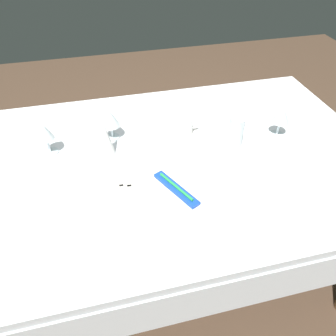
{
  "coord_description": "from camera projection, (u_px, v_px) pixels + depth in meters",
  "views": [
    {
      "loc": [
        -0.21,
        -1.0,
        1.57
      ],
      "look_at": [
        0.01,
        -0.08,
        0.76
      ],
      "focal_mm": 35.11,
      "sensor_mm": 36.0,
      "label": 1
    }
  ],
  "objects": [
    {
      "name": "ground_plane",
      "position": [
        162.0,
        263.0,
        1.8
      ],
      "size": [
        6.0,
        6.0,
        0.0
      ],
      "primitive_type": "plane",
      "color": "#4C3828"
    },
    {
      "name": "dining_table",
      "position": [
        160.0,
        174.0,
        1.37
      ],
      "size": [
        1.8,
        1.11,
        0.74
      ],
      "color": "white",
      "rests_on": "ground"
    },
    {
      "name": "dinner_plate",
      "position": [
        176.0,
        192.0,
        1.16
      ],
      "size": [
        0.26,
        0.26,
        0.02
      ],
      "primitive_type": "cylinder",
      "color": "white",
      "rests_on": "dining_table"
    },
    {
      "name": "toothbrush_package",
      "position": [
        176.0,
        189.0,
        1.15
      ],
      "size": [
        0.12,
        0.2,
        0.02
      ],
      "color": "blue",
      "rests_on": "dinner_plate"
    },
    {
      "name": "fork_outer",
      "position": [
        132.0,
        197.0,
        1.15
      ],
      "size": [
        0.02,
        0.2,
        0.0
      ],
      "color": "beige",
      "rests_on": "dining_table"
    },
    {
      "name": "fork_inner",
      "position": [
        124.0,
        198.0,
        1.15
      ],
      "size": [
        0.02,
        0.22,
        0.0
      ],
      "color": "beige",
      "rests_on": "dining_table"
    },
    {
      "name": "dinner_knife",
      "position": [
        216.0,
        183.0,
        1.21
      ],
      "size": [
        0.02,
        0.22,
        0.0
      ],
      "color": "beige",
      "rests_on": "dining_table"
    },
    {
      "name": "spoon_soup",
      "position": [
        223.0,
        178.0,
        1.23
      ],
      "size": [
        0.03,
        0.21,
        0.01
      ],
      "color": "beige",
      "rests_on": "dining_table"
    },
    {
      "name": "spoon_dessert",
      "position": [
        230.0,
        175.0,
        1.24
      ],
      "size": [
        0.03,
        0.2,
        0.01
      ],
      "color": "beige",
      "rests_on": "dining_table"
    },
    {
      "name": "spoon_tea",
      "position": [
        237.0,
        176.0,
        1.23
      ],
      "size": [
        0.03,
        0.21,
        0.01
      ],
      "color": "beige",
      "rests_on": "dining_table"
    },
    {
      "name": "saucer_left",
      "position": [
        184.0,
        134.0,
        1.44
      ],
      "size": [
        0.14,
        0.14,
        0.01
      ],
      "primitive_type": "cylinder",
      "color": "white",
      "rests_on": "dining_table"
    },
    {
      "name": "coffee_cup_left",
      "position": [
        184.0,
        125.0,
        1.41
      ],
      "size": [
        0.1,
        0.08,
        0.07
      ],
      "color": "white",
      "rests_on": "saucer_left"
    },
    {
      "name": "wine_glass_centre",
      "position": [
        110.0,
        119.0,
        1.36
      ],
      "size": [
        0.08,
        0.08,
        0.14
      ],
      "color": "silver",
      "rests_on": "dining_table"
    },
    {
      "name": "wine_glass_left",
      "position": [
        45.0,
        133.0,
        1.28
      ],
      "size": [
        0.07,
        0.07,
        0.14
      ],
      "color": "silver",
      "rests_on": "dining_table"
    },
    {
      "name": "wine_glass_right",
      "position": [
        282.0,
        116.0,
        1.37
      ],
      "size": [
        0.08,
        0.08,
        0.14
      ],
      "color": "silver",
      "rests_on": "dining_table"
    },
    {
      "name": "drink_tumbler",
      "position": [
        236.0,
        132.0,
        1.34
      ],
      "size": [
        0.06,
        0.06,
        0.13
      ],
      "color": "silver",
      "rests_on": "dining_table"
    },
    {
      "name": "napkin_folded",
      "position": [
        105.0,
        137.0,
        1.29
      ],
      "size": [
        0.07,
        0.07,
        0.17
      ],
      "primitive_type": "cone",
      "color": "white",
      "rests_on": "dining_table"
    }
  ]
}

